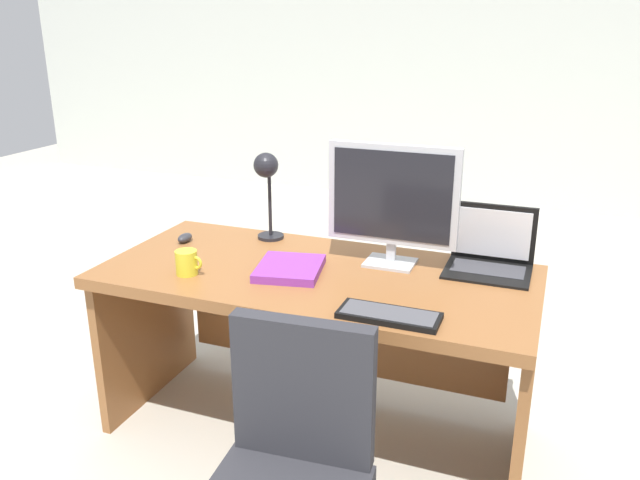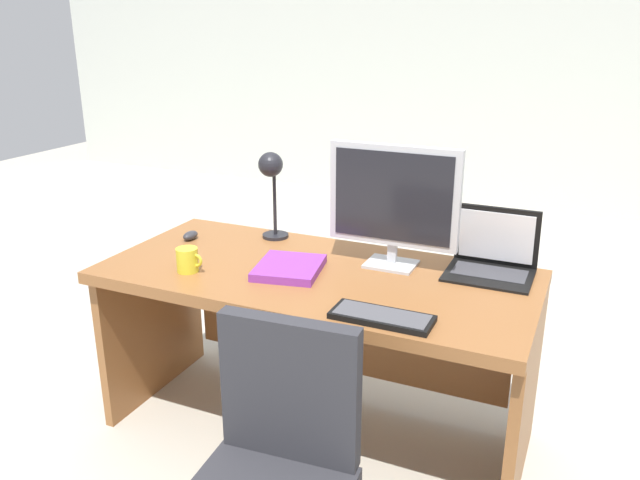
{
  "view_description": "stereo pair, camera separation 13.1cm",
  "coord_description": "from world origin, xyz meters",
  "px_view_note": "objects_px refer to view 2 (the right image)",
  "views": [
    {
      "loc": [
        0.86,
        -2.2,
        1.69
      ],
      "look_at": [
        0.0,
        0.04,
        0.87
      ],
      "focal_mm": 35.76,
      "sensor_mm": 36.0,
      "label": 1
    },
    {
      "loc": [
        0.98,
        -2.15,
        1.69
      ],
      "look_at": [
        0.0,
        0.04,
        0.87
      ],
      "focal_mm": 35.76,
      "sensor_mm": 36.0,
      "label": 2
    }
  ],
  "objects_px": {
    "monitor": "(393,199)",
    "mouse": "(190,235)",
    "desk": "(320,311)",
    "laptop": "(493,253)",
    "desk_lamp": "(271,176)",
    "book": "(289,268)",
    "coffee_mug": "(188,260)",
    "keyboard": "(382,317)"
  },
  "relations": [
    {
      "from": "monitor",
      "to": "mouse",
      "type": "distance_m",
      "value": 0.98
    },
    {
      "from": "desk",
      "to": "laptop",
      "type": "bearing_deg",
      "value": 21.31
    },
    {
      "from": "desk_lamp",
      "to": "book",
      "type": "xyz_separation_m",
      "value": [
        0.25,
        -0.33,
        -0.28
      ]
    },
    {
      "from": "mouse",
      "to": "book",
      "type": "distance_m",
      "value": 0.61
    },
    {
      "from": "desk",
      "to": "desk_lamp",
      "type": "xyz_separation_m",
      "value": [
        -0.35,
        0.24,
        0.48
      ]
    },
    {
      "from": "desk_lamp",
      "to": "monitor",
      "type": "bearing_deg",
      "value": -9.58
    },
    {
      "from": "mouse",
      "to": "coffee_mug",
      "type": "relative_size",
      "value": 0.79
    },
    {
      "from": "desk",
      "to": "keyboard",
      "type": "height_order",
      "value": "keyboard"
    },
    {
      "from": "keyboard",
      "to": "desk_lamp",
      "type": "xyz_separation_m",
      "value": [
        -0.73,
        0.59,
        0.28
      ]
    },
    {
      "from": "desk",
      "to": "monitor",
      "type": "relative_size",
      "value": 3.25
    },
    {
      "from": "desk_lamp",
      "to": "coffee_mug",
      "type": "xyz_separation_m",
      "value": [
        -0.12,
        -0.49,
        -0.24
      ]
    },
    {
      "from": "book",
      "to": "coffee_mug",
      "type": "height_order",
      "value": "coffee_mug"
    },
    {
      "from": "monitor",
      "to": "laptop",
      "type": "distance_m",
      "value": 0.45
    },
    {
      "from": "keyboard",
      "to": "coffee_mug",
      "type": "bearing_deg",
      "value": 173.51
    },
    {
      "from": "monitor",
      "to": "desk_lamp",
      "type": "distance_m",
      "value": 0.61
    },
    {
      "from": "laptop",
      "to": "desk_lamp",
      "type": "distance_m",
      "value": 1.01
    },
    {
      "from": "desk",
      "to": "keyboard",
      "type": "relative_size",
      "value": 5.02
    },
    {
      "from": "book",
      "to": "coffee_mug",
      "type": "bearing_deg",
      "value": -156.16
    },
    {
      "from": "desk_lamp",
      "to": "book",
      "type": "height_order",
      "value": "desk_lamp"
    },
    {
      "from": "laptop",
      "to": "mouse",
      "type": "height_order",
      "value": "laptop"
    },
    {
      "from": "keyboard",
      "to": "book",
      "type": "height_order",
      "value": "book"
    },
    {
      "from": "mouse",
      "to": "desk_lamp",
      "type": "relative_size",
      "value": 0.22
    },
    {
      "from": "desk",
      "to": "keyboard",
      "type": "bearing_deg",
      "value": -42.33
    },
    {
      "from": "monitor",
      "to": "desk_lamp",
      "type": "relative_size",
      "value": 1.32
    },
    {
      "from": "laptop",
      "to": "mouse",
      "type": "bearing_deg",
      "value": -172.58
    },
    {
      "from": "monitor",
      "to": "keyboard",
      "type": "distance_m",
      "value": 0.57
    },
    {
      "from": "keyboard",
      "to": "desk_lamp",
      "type": "distance_m",
      "value": 0.98
    },
    {
      "from": "monitor",
      "to": "laptop",
      "type": "xyz_separation_m",
      "value": [
        0.39,
        0.11,
        -0.2
      ]
    },
    {
      "from": "keyboard",
      "to": "book",
      "type": "bearing_deg",
      "value": 151.56
    },
    {
      "from": "mouse",
      "to": "book",
      "type": "xyz_separation_m",
      "value": [
        0.59,
        -0.17,
        -0.0
      ]
    },
    {
      "from": "book",
      "to": "laptop",
      "type": "bearing_deg",
      "value": 24.71
    },
    {
      "from": "desk",
      "to": "book",
      "type": "relative_size",
      "value": 5.31
    },
    {
      "from": "desk",
      "to": "mouse",
      "type": "xyz_separation_m",
      "value": [
        -0.68,
        0.08,
        0.21
      ]
    },
    {
      "from": "mouse",
      "to": "coffee_mug",
      "type": "xyz_separation_m",
      "value": [
        0.22,
        -0.33,
        0.03
      ]
    },
    {
      "from": "book",
      "to": "mouse",
      "type": "bearing_deg",
      "value": 164.26
    },
    {
      "from": "mouse",
      "to": "book",
      "type": "relative_size",
      "value": 0.28
    },
    {
      "from": "desk",
      "to": "laptop",
      "type": "distance_m",
      "value": 0.74
    },
    {
      "from": "coffee_mug",
      "to": "book",
      "type": "bearing_deg",
      "value": 23.84
    },
    {
      "from": "laptop",
      "to": "keyboard",
      "type": "relative_size",
      "value": 0.97
    },
    {
      "from": "desk_lamp",
      "to": "mouse",
      "type": "bearing_deg",
      "value": -153.94
    },
    {
      "from": "coffee_mug",
      "to": "laptop",
      "type": "bearing_deg",
      "value": 24.42
    },
    {
      "from": "keyboard",
      "to": "desk_lamp",
      "type": "height_order",
      "value": "desk_lamp"
    }
  ]
}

